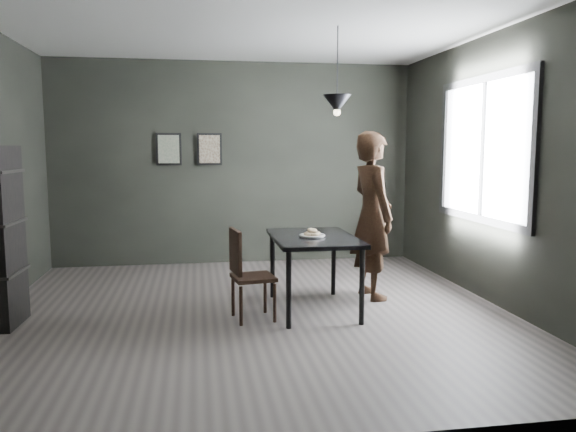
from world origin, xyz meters
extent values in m
plane|color=#383230|center=(0.00, 0.00, 0.00)|extent=(5.00, 5.00, 0.00)
cube|color=black|center=(0.00, 2.50, 1.40)|extent=(5.00, 0.10, 2.80)
cube|color=silver|center=(0.00, 0.00, 2.80)|extent=(5.00, 5.00, 0.02)
cube|color=white|center=(2.48, 0.20, 1.60)|extent=(0.02, 1.80, 1.40)
cube|color=black|center=(2.47, 0.20, 1.60)|extent=(0.04, 1.96, 1.56)
cube|color=black|center=(0.60, 0.00, 0.73)|extent=(0.80, 1.20, 0.04)
cylinder|color=black|center=(0.26, -0.54, 0.35)|extent=(0.05, 0.05, 0.71)
cylinder|color=black|center=(0.94, -0.54, 0.35)|extent=(0.05, 0.05, 0.71)
cylinder|color=black|center=(0.26, 0.54, 0.35)|extent=(0.05, 0.05, 0.71)
cylinder|color=black|center=(0.94, 0.54, 0.35)|extent=(0.05, 0.05, 0.71)
cylinder|color=white|center=(0.58, -0.04, 0.76)|extent=(0.23, 0.23, 0.01)
torus|color=beige|center=(0.62, -0.03, 0.78)|extent=(0.10, 0.10, 0.04)
torus|color=beige|center=(0.56, 0.00, 0.78)|extent=(0.10, 0.10, 0.04)
torus|color=beige|center=(0.54, -0.06, 0.78)|extent=(0.10, 0.10, 0.04)
torus|color=beige|center=(0.59, -0.08, 0.78)|extent=(0.10, 0.10, 0.04)
torus|color=beige|center=(0.58, -0.04, 0.81)|extent=(0.14, 0.14, 0.05)
imported|color=black|center=(1.32, 0.38, 0.90)|extent=(0.53, 0.72, 1.79)
cube|color=black|center=(-0.02, -0.21, 0.40)|extent=(0.43, 0.43, 0.04)
cube|color=black|center=(-0.19, -0.24, 0.66)|extent=(0.10, 0.38, 0.41)
cylinder|color=black|center=(-0.16, -0.39, 0.18)|extent=(0.03, 0.03, 0.37)
cylinder|color=black|center=(0.16, -0.34, 0.18)|extent=(0.03, 0.03, 0.37)
cylinder|color=black|center=(-0.21, -0.07, 0.18)|extent=(0.03, 0.03, 0.37)
cylinder|color=black|center=(0.11, -0.02, 0.18)|extent=(0.03, 0.03, 0.37)
cylinder|color=black|center=(0.85, 0.10, 2.42)|extent=(0.01, 0.01, 0.75)
cone|color=black|center=(0.85, 0.10, 2.05)|extent=(0.28, 0.28, 0.18)
sphere|color=#FFE0B2|center=(0.85, 0.10, 1.97)|extent=(0.07, 0.07, 0.07)
cube|color=black|center=(-0.90, 2.47, 1.60)|extent=(0.34, 0.03, 0.44)
cube|color=#3F5948|center=(-0.90, 2.45, 1.60)|extent=(0.28, 0.01, 0.38)
cube|color=black|center=(-0.35, 2.47, 1.60)|extent=(0.34, 0.03, 0.44)
cube|color=brown|center=(-0.35, 2.45, 1.60)|extent=(0.28, 0.01, 0.38)
camera|label=1|loc=(-0.54, -5.38, 1.63)|focal=35.00mm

